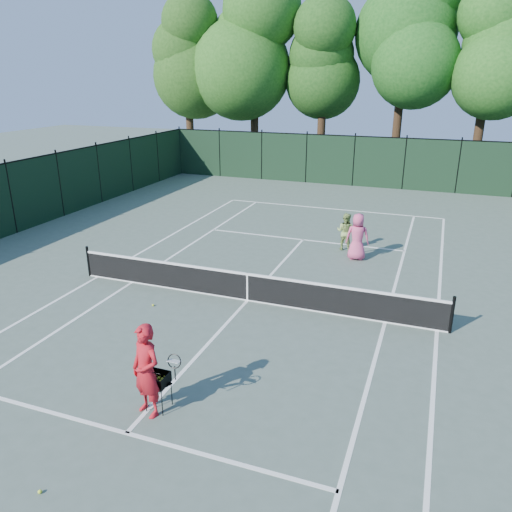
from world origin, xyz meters
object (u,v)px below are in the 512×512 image
(loose_ball_midcourt, at_px, (153,305))
(player_pink, at_px, (357,237))
(coach, at_px, (146,371))
(player_green, at_px, (345,232))
(ball_hopper, at_px, (157,380))
(loose_ball_near_cart, at_px, (40,492))

(loose_ball_midcourt, bearing_deg, player_pink, 51.12)
(coach, height_order, player_green, coach)
(ball_hopper, height_order, loose_ball_midcourt, ball_hopper)
(player_green, relative_size, ball_hopper, 1.83)
(coach, xyz_separation_m, loose_ball_near_cart, (-0.58, -2.45, -0.95))
(player_pink, bearing_deg, loose_ball_near_cart, 69.87)
(loose_ball_near_cart, bearing_deg, loose_ball_midcourt, 106.43)
(player_pink, height_order, ball_hopper, player_pink)
(player_pink, height_order, player_green, player_pink)
(ball_hopper, distance_m, loose_ball_midcourt, 4.99)
(coach, xyz_separation_m, loose_ball_midcourt, (-2.58, 4.36, -0.95))
(coach, xyz_separation_m, player_pink, (2.39, 10.53, -0.11))
(player_green, bearing_deg, ball_hopper, 92.85)
(coach, bearing_deg, player_pink, 96.89)
(ball_hopper, relative_size, loose_ball_midcourt, 11.90)
(coach, height_order, loose_ball_near_cart, coach)
(ball_hopper, distance_m, loose_ball_near_cart, 2.81)
(coach, bearing_deg, ball_hopper, 81.72)
(loose_ball_near_cart, relative_size, loose_ball_midcourt, 1.00)
(player_pink, bearing_deg, coach, 69.95)
(coach, distance_m, loose_ball_midcourt, 5.15)
(player_pink, distance_m, loose_ball_midcourt, 7.97)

